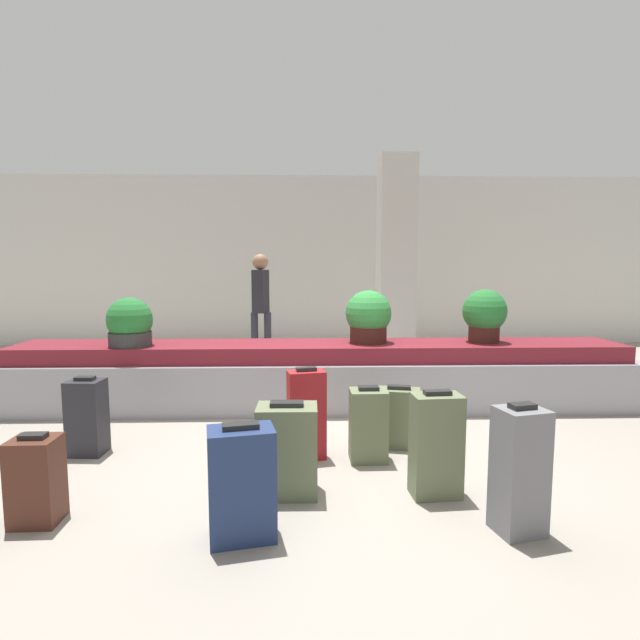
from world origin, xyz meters
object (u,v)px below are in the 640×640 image
suitcase_1 (399,418)px  suitcase_3 (368,425)px  potted_plant_1 (485,315)px  suitcase_5 (519,470)px  suitcase_4 (287,450)px  suitcase_0 (242,483)px  pillar (396,260)px  suitcase_7 (436,445)px  potted_plant_2 (368,317)px  suitcase_6 (36,480)px  traveler_0 (261,299)px  suitcase_2 (87,417)px  potted_plant_0 (130,324)px  suitcase_8 (306,415)px

suitcase_1 → suitcase_3: 0.41m
potted_plant_1 → suitcase_5: bearing=-105.5°
suitcase_3 → suitcase_4: bearing=-137.8°
suitcase_0 → pillar: bearing=59.1°
suitcase_7 → potted_plant_1: bearing=59.4°
suitcase_1 → suitcase_5: 1.44m
suitcase_3 → potted_plant_2: potted_plant_2 is taller
suitcase_6 → traveler_0: 4.81m
suitcase_3 → suitcase_5: 1.31m
suitcase_1 → pillar: bearing=92.0°
pillar → suitcase_3: pillar is taller
suitcase_3 → suitcase_7: (0.37, -0.61, 0.06)m
suitcase_2 → suitcase_3: (2.26, -0.20, -0.02)m
potted_plant_1 → suitcase_4: bearing=-134.3°
pillar → traveler_0: bearing=-171.7°
suitcase_2 → traveler_0: bearing=76.6°
potted_plant_1 → potted_plant_2: 1.26m
suitcase_4 → potted_plant_0: potted_plant_0 is taller
suitcase_1 → suitcase_7: suitcase_7 is taller
suitcase_6 → potted_plant_2: size_ratio=0.96×
suitcase_1 → suitcase_4: 1.25m
suitcase_1 → potted_plant_0: 2.91m
pillar → traveler_0: 2.20m
suitcase_5 → potted_plant_2: 2.76m
suitcase_3 → potted_plant_0: 2.77m
suitcase_8 → potted_plant_1: 2.53m
pillar → suitcase_4: 5.06m
pillar → suitcase_0: size_ratio=4.81×
suitcase_4 → suitcase_5: 1.44m
suitcase_8 → traveler_0: size_ratio=0.43×
suitcase_2 → suitcase_5: suitcase_5 is taller
suitcase_0 → potted_plant_0: 2.96m
suitcase_5 → suitcase_7: size_ratio=1.06×
suitcase_2 → potted_plant_1: (3.72, 1.34, 0.68)m
suitcase_2 → potted_plant_2: bearing=32.5°
suitcase_6 → potted_plant_2: 3.42m
suitcase_2 → suitcase_6: suitcase_2 is taller
suitcase_3 → suitcase_8: (-0.48, 0.05, 0.07)m
suitcase_7 → potted_plant_1: size_ratio=1.24×
suitcase_2 → suitcase_1: bearing=5.6°
suitcase_8 → traveler_0: bearing=88.6°
suitcase_3 → suitcase_7: bearing=-59.4°
potted_plant_2 → traveler_0: (-1.35, 2.22, 0.04)m
suitcase_1 → suitcase_2: 2.56m
suitcase_6 → suitcase_5: bearing=-5.0°
suitcase_5 → potted_plant_0: 3.96m
suitcase_8 → potted_plant_2: 1.75m
suitcase_3 → potted_plant_2: 1.71m
suitcase_3 → potted_plant_0: (-2.31, 1.40, 0.64)m
suitcase_2 → potted_plant_2: 2.88m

